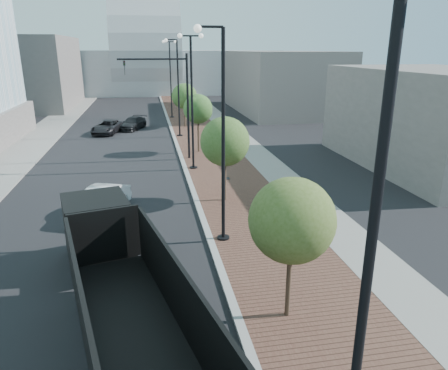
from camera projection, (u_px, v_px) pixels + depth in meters
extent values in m
cube|color=#4C2D23|center=(201.00, 125.00, 47.56)|extent=(7.00, 140.00, 0.12)
cube|color=slate|center=(224.00, 124.00, 48.02)|extent=(2.40, 140.00, 0.13)
cube|color=gray|center=(170.00, 126.00, 46.96)|extent=(0.30, 140.00, 0.14)
cube|color=slate|center=(48.00, 130.00, 44.72)|extent=(4.00, 140.00, 0.12)
cube|color=black|center=(97.00, 228.00, 16.49)|extent=(2.85, 2.92, 2.44)
cube|color=black|center=(94.00, 232.00, 18.04)|extent=(2.30, 0.98, 1.22)
cube|color=black|center=(104.00, 258.00, 15.37)|extent=(2.46, 1.28, 0.47)
cube|color=black|center=(138.00, 353.00, 10.59)|extent=(4.20, 8.94, 0.33)
cube|color=black|center=(137.00, 340.00, 10.47)|extent=(4.29, 8.96, 0.11)
cube|color=black|center=(84.00, 320.00, 9.73)|extent=(2.11, 8.44, 1.88)
cube|color=black|center=(180.00, 297.00, 10.63)|extent=(2.11, 8.44, 1.88)
cube|color=black|center=(105.00, 236.00, 14.13)|extent=(2.31, 0.65, 1.88)
cylinder|color=black|center=(75.00, 264.00, 15.92)|extent=(0.51, 1.07, 1.03)
cylinder|color=silver|center=(75.00, 264.00, 15.92)|extent=(0.44, 0.62, 0.56)
cylinder|color=black|center=(127.00, 254.00, 16.68)|extent=(0.51, 1.07, 1.03)
cylinder|color=silver|center=(127.00, 254.00, 16.68)|extent=(0.44, 0.62, 0.56)
cylinder|color=black|center=(72.00, 246.00, 17.32)|extent=(0.51, 1.07, 1.03)
cylinder|color=silver|center=(72.00, 246.00, 17.32)|extent=(0.44, 0.62, 0.56)
cylinder|color=black|center=(120.00, 238.00, 18.07)|extent=(0.51, 1.07, 1.03)
cylinder|color=silver|center=(120.00, 238.00, 18.07)|extent=(0.44, 0.62, 0.56)
cylinder|color=black|center=(85.00, 309.00, 13.14)|extent=(0.51, 1.07, 1.03)
cylinder|color=silver|center=(85.00, 309.00, 13.14)|extent=(0.44, 0.62, 0.56)
cylinder|color=black|center=(147.00, 295.00, 13.90)|extent=(0.51, 1.07, 1.03)
cylinder|color=silver|center=(147.00, 295.00, 13.90)|extent=(0.44, 0.62, 0.56)
cylinder|color=black|center=(81.00, 290.00, 14.18)|extent=(0.51, 1.07, 1.03)
cylinder|color=silver|center=(81.00, 290.00, 14.18)|extent=(0.44, 0.62, 0.56)
cylinder|color=black|center=(138.00, 278.00, 14.94)|extent=(0.51, 1.07, 1.03)
cylinder|color=silver|center=(138.00, 278.00, 14.94)|extent=(0.44, 0.62, 0.56)
imported|color=silver|center=(100.00, 202.00, 21.71)|extent=(3.06, 4.66, 1.45)
imported|color=black|center=(107.00, 127.00, 42.95)|extent=(3.45, 5.19, 1.32)
imported|color=black|center=(133.00, 123.00, 45.23)|extent=(3.36, 4.76, 1.28)
imported|color=black|center=(318.00, 226.00, 18.43)|extent=(0.68, 0.48, 1.79)
cylinder|color=black|center=(364.00, 303.00, 6.38)|extent=(0.16, 0.16, 9.00)
cylinder|color=black|center=(223.00, 239.00, 19.00)|extent=(0.56, 0.56, 0.20)
cylinder|color=black|center=(223.00, 141.00, 17.60)|extent=(0.16, 0.16, 9.00)
cylinder|color=black|center=(210.00, 27.00, 16.12)|extent=(1.00, 0.10, 0.10)
sphere|color=silver|center=(198.00, 28.00, 16.05)|extent=(0.32, 0.32, 0.32)
cylinder|color=black|center=(194.00, 168.00, 30.22)|extent=(0.56, 0.56, 0.20)
cylinder|color=black|center=(192.00, 105.00, 28.82)|extent=(0.16, 0.16, 9.00)
cylinder|color=black|center=(190.00, 36.00, 27.42)|extent=(1.40, 0.10, 0.10)
sphere|color=silver|center=(180.00, 36.00, 27.30)|extent=(0.32, 0.32, 0.32)
sphere|color=silver|center=(201.00, 36.00, 27.54)|extent=(0.32, 0.32, 0.32)
cylinder|color=black|center=(180.00, 136.00, 41.44)|extent=(0.56, 0.56, 0.20)
cylinder|color=black|center=(178.00, 89.00, 40.04)|extent=(0.16, 0.16, 9.00)
cylinder|color=black|center=(171.00, 40.00, 38.56)|extent=(1.00, 0.10, 0.10)
sphere|color=silver|center=(166.00, 40.00, 38.49)|extent=(0.32, 0.32, 0.32)
cylinder|color=black|center=(172.00, 117.00, 52.66)|extent=(0.56, 0.56, 0.20)
cylinder|color=black|center=(171.00, 80.00, 51.26)|extent=(0.16, 0.16, 9.00)
cylinder|color=black|center=(169.00, 42.00, 49.86)|extent=(1.40, 0.10, 0.10)
sphere|color=silver|center=(163.00, 42.00, 49.74)|extent=(0.32, 0.32, 0.32)
sphere|color=silver|center=(175.00, 42.00, 49.98)|extent=(0.32, 0.32, 0.32)
cylinder|color=black|center=(188.00, 108.00, 31.81)|extent=(0.18, 0.18, 8.00)
cylinder|color=black|center=(152.00, 59.00, 30.27)|extent=(5.00, 0.12, 0.12)
imported|color=black|center=(125.00, 68.00, 30.11)|extent=(0.16, 0.20, 1.00)
cylinder|color=#382619|center=(289.00, 274.00, 13.10)|extent=(0.16, 0.16, 3.19)
sphere|color=#3E511B|center=(292.00, 220.00, 12.53)|extent=(2.64, 2.64, 2.64)
sphere|color=#3E511B|center=(301.00, 223.00, 12.95)|extent=(1.85, 1.85, 1.85)
sphere|color=#3E511B|center=(286.00, 215.00, 12.10)|extent=(1.58, 1.58, 1.58)
cylinder|color=#382619|center=(225.00, 174.00, 23.37)|extent=(0.16, 0.16, 3.26)
sphere|color=#34531C|center=(225.00, 142.00, 22.79)|extent=(2.71, 2.71, 2.71)
sphere|color=#34531C|center=(231.00, 144.00, 23.21)|extent=(1.90, 1.90, 1.90)
sphere|color=#34531C|center=(220.00, 137.00, 22.36)|extent=(1.63, 1.63, 1.63)
cylinder|color=#382619|center=(198.00, 133.00, 34.57)|extent=(0.16, 0.16, 3.42)
sphere|color=#2C551D|center=(198.00, 109.00, 33.96)|extent=(2.39, 2.39, 2.39)
sphere|color=#2C551D|center=(202.00, 111.00, 34.39)|extent=(1.67, 1.67, 1.67)
sphere|color=#2C551D|center=(195.00, 105.00, 33.52)|extent=(1.43, 1.43, 1.43)
cylinder|color=#382619|center=(185.00, 113.00, 45.82)|extent=(0.16, 0.16, 3.20)
sphere|color=#2E521C|center=(184.00, 96.00, 45.25)|extent=(2.74, 2.74, 2.74)
sphere|color=#2E521C|center=(188.00, 98.00, 45.67)|extent=(1.92, 1.92, 1.92)
sphere|color=#2E521C|center=(182.00, 93.00, 44.82)|extent=(1.65, 1.65, 1.65)
cube|color=#9EA5A8|center=(147.00, 70.00, 87.47)|extent=(50.00, 28.00, 8.00)
cube|color=#625B58|center=(22.00, 73.00, 60.69)|extent=(14.00, 20.00, 10.00)
cube|color=slate|center=(281.00, 82.00, 57.84)|extent=(12.00, 22.00, 8.00)
cube|color=#5E5854|center=(435.00, 119.00, 30.29)|extent=(10.00, 16.00, 7.00)
cube|color=black|center=(274.00, 255.00, 17.43)|extent=(0.50, 0.50, 0.02)
cube|color=black|center=(226.00, 178.00, 27.71)|extent=(0.50, 0.50, 0.02)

